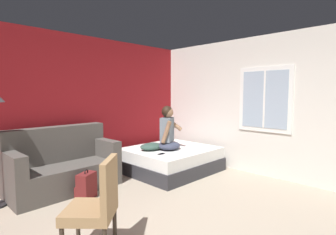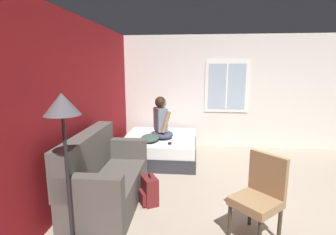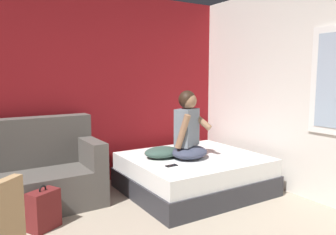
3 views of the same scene
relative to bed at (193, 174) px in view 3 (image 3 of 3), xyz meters
The scene contains 7 objects.
wall_back_accent 2.44m from the bed, 149.74° to the left, with size 10.85×0.16×2.70m, color maroon.
bed is the anchor object (origin of this frame).
couch 2.09m from the bed, 165.11° to the left, with size 1.71×0.85×1.04m.
person_seated 0.61m from the bed, 157.84° to the right, with size 0.66×0.63×0.88m.
backpack 1.95m from the bed, behind, with size 0.35×0.33×0.46m.
throw_pillow 0.53m from the bed, 160.06° to the left, with size 0.48×0.36×0.14m, color #385147.
cell_phone 0.63m from the bed, 153.05° to the right, with size 0.07×0.14×0.01m, color black.
Camera 3 is at (-0.65, -1.55, 1.55)m, focal length 35.00 mm.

